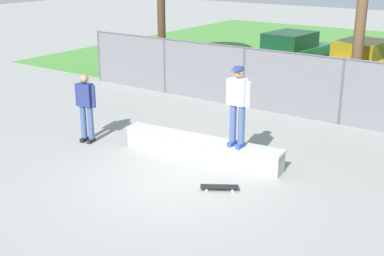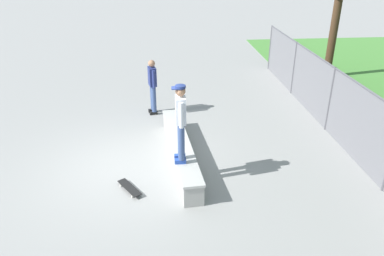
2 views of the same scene
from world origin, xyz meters
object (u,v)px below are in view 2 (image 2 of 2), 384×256
at_px(concrete_ledge, 180,150).
at_px(skateboarder, 181,120).
at_px(skateboard, 129,188).
at_px(bystander, 153,85).

height_order(concrete_ledge, skateboarder, skateboarder).
distance_m(skateboard, bystander, 4.55).
bearing_deg(skateboarder, skateboard, -75.92).
distance_m(skateboarder, bystander, 4.21).
bearing_deg(skateboarder, concrete_ledge, 178.35).
xyz_separation_m(skateboard, bystander, (-4.42, 0.53, 0.94)).
xyz_separation_m(concrete_ledge, skateboard, (1.29, -1.24, -0.20)).
bearing_deg(skateboard, skateboarder, 104.08).
xyz_separation_m(skateboarder, skateboard, (0.30, -1.21, -1.51)).
relative_size(concrete_ledge, skateboarder, 2.25).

